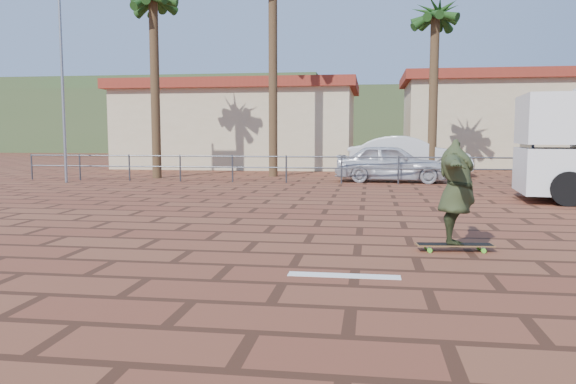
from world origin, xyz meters
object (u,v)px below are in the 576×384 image
(car_silver, at_px, (392,163))
(car_white, at_px, (409,156))
(skateboarder, at_px, (456,192))
(longboard, at_px, (455,245))

(car_silver, height_order, car_white, car_white)
(skateboarder, bearing_deg, car_silver, 6.37)
(car_silver, distance_m, car_white, 3.40)
(skateboarder, height_order, car_white, same)
(car_silver, relative_size, car_white, 0.80)
(longboard, bearing_deg, car_silver, 86.18)
(longboard, relative_size, car_white, 0.23)
(car_silver, bearing_deg, car_white, -9.26)
(car_white, bearing_deg, skateboarder, -178.77)
(longboard, bearing_deg, skateboarder, 159.90)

